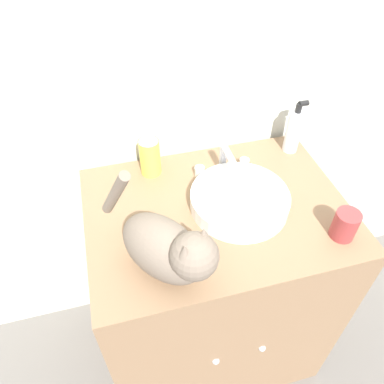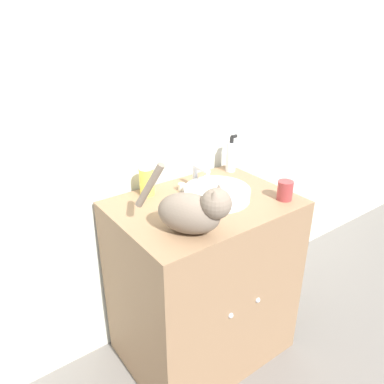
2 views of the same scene
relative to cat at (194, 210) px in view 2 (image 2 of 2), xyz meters
name	(u,v)px [view 2 (image 2 of 2)]	position (x,y,z in m)	size (l,w,h in m)	color
ground_plane	(238,383)	(0.18, -0.11, -0.94)	(8.00, 8.00, 0.00)	slate
wall_back	(161,95)	(0.18, 0.50, 0.31)	(6.00, 0.05, 2.50)	silver
vanity_cabinet	(203,281)	(0.18, 0.17, -0.51)	(0.77, 0.58, 0.84)	#8C6B4C
sink_basin	(217,194)	(0.25, 0.17, -0.07)	(0.29, 0.29, 0.05)	white
faucet	(197,177)	(0.25, 0.31, -0.04)	(0.18, 0.12, 0.12)	silver
cat	(194,210)	(0.00, 0.00, 0.00)	(0.27, 0.35, 0.26)	#7A6B5B
soap_bottle	(231,156)	(0.51, 0.38, -0.01)	(0.05, 0.05, 0.19)	silver
spray_bottle	(146,178)	(0.03, 0.39, -0.02)	(0.07, 0.07, 0.16)	#EADB4C
cup	(285,190)	(0.48, -0.01, -0.05)	(0.07, 0.07, 0.09)	#9E3838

